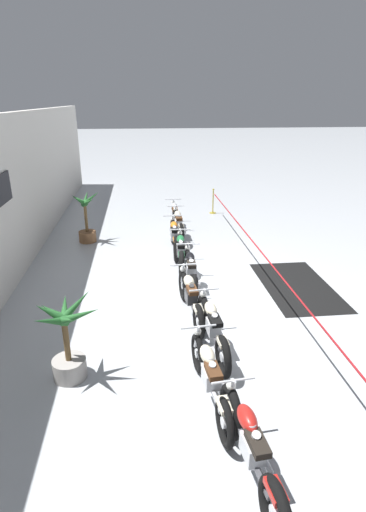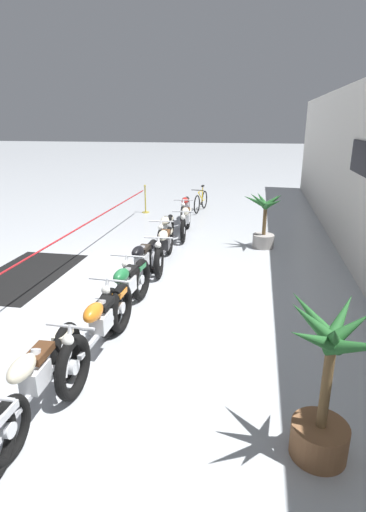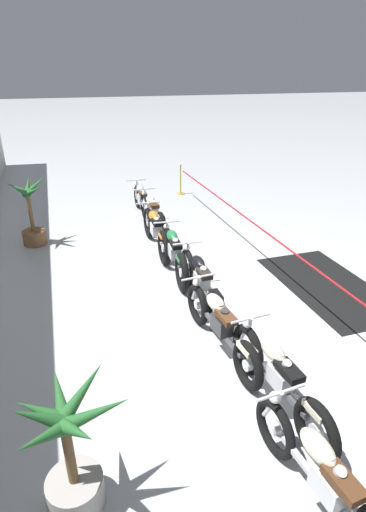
{
  "view_description": "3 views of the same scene",
  "coord_description": "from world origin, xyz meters",
  "px_view_note": "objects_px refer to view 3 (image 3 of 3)",
  "views": [
    {
      "loc": [
        -9.09,
        1.7,
        4.52
      ],
      "look_at": [
        0.25,
        0.7,
        0.82
      ],
      "focal_mm": 28.0,
      "sensor_mm": 36.0,
      "label": 1
    },
    {
      "loc": [
        7.45,
        2.78,
        3.26
      ],
      "look_at": [
        -0.82,
        1.26,
        0.43
      ],
      "focal_mm": 28.0,
      "sensor_mm": 36.0,
      "label": 2
    },
    {
      "loc": [
        -6.05,
        2.81,
        4.08
      ],
      "look_at": [
        1.09,
        0.53,
        0.53
      ],
      "focal_mm": 28.0,
      "sensor_mm": 36.0,
      "label": 3
    }
  ],
  "objects_px": {
    "potted_palm_left_of_row": "(31,215)",
    "motorcycle_orange_6": "(156,231)",
    "motorcycle_cream_3": "(220,326)",
    "potted_palm_right_of_row": "(71,457)",
    "motorcycle_cream_2": "(278,379)",
    "motorcycle_cream_7": "(153,213)",
    "stanchion_mid_left": "(181,184)",
    "motorcycle_cream_1": "(325,483)",
    "motorcycle_black_4": "(201,282)",
    "motorcycle_green_5": "(174,254)",
    "motorcycle_silver_8": "(142,200)",
    "floor_banner": "(328,285)",
    "stanchion_far_left": "(336,290)"
  },
  "relations": [
    {
      "from": "motorcycle_cream_1",
      "to": "stanchion_far_left",
      "type": "relative_size",
      "value": 0.17
    },
    {
      "from": "motorcycle_cream_2",
      "to": "motorcycle_cream_7",
      "type": "bearing_deg",
      "value": 0.07
    },
    {
      "from": "motorcycle_orange_6",
      "to": "motorcycle_silver_8",
      "type": "bearing_deg",
      "value": -5.12
    },
    {
      "from": "floor_banner",
      "to": "potted_palm_right_of_row",
      "type": "bearing_deg",
      "value": 120.6
    },
    {
      "from": "motorcycle_cream_2",
      "to": "motorcycle_cream_7",
      "type": "height_order",
      "value": "motorcycle_cream_7"
    },
    {
      "from": "motorcycle_cream_1",
      "to": "motorcycle_cream_3",
      "type": "height_order",
      "value": "motorcycle_cream_3"
    },
    {
      "from": "motorcycle_cream_2",
      "to": "floor_banner",
      "type": "distance_m",
      "value": 3.73
    },
    {
      "from": "motorcycle_green_5",
      "to": "floor_banner",
      "type": "relative_size",
      "value": 0.73
    },
    {
      "from": "stanchion_mid_left",
      "to": "stanchion_far_left",
      "type": "bearing_deg",
      "value": 180.0
    },
    {
      "from": "potted_palm_left_of_row",
      "to": "potted_palm_right_of_row",
      "type": "height_order",
      "value": "potted_palm_left_of_row"
    },
    {
      "from": "motorcycle_cream_3",
      "to": "floor_banner",
      "type": "xyz_separation_m",
      "value": [
        1.23,
        -2.94,
        -0.46
      ]
    },
    {
      "from": "motorcycle_black_4",
      "to": "motorcycle_green_5",
      "type": "height_order",
      "value": "motorcycle_green_5"
    },
    {
      "from": "potted_palm_right_of_row",
      "to": "motorcycle_cream_3",
      "type": "bearing_deg",
      "value": -51.24
    },
    {
      "from": "motorcycle_green_5",
      "to": "motorcycle_cream_7",
      "type": "distance_m",
      "value": 2.71
    },
    {
      "from": "motorcycle_silver_8",
      "to": "stanchion_mid_left",
      "type": "bearing_deg",
      "value": -45.13
    },
    {
      "from": "floor_banner",
      "to": "motorcycle_cream_7",
      "type": "bearing_deg",
      "value": 32.92
    },
    {
      "from": "motorcycle_cream_7",
      "to": "stanchion_mid_left",
      "type": "height_order",
      "value": "stanchion_mid_left"
    },
    {
      "from": "motorcycle_silver_8",
      "to": "potted_palm_right_of_row",
      "type": "relative_size",
      "value": 1.37
    },
    {
      "from": "motorcycle_green_5",
      "to": "potted_palm_left_of_row",
      "type": "xyz_separation_m",
      "value": [
        2.64,
        2.9,
        0.3
      ]
    },
    {
      "from": "motorcycle_cream_3",
      "to": "potted_palm_right_of_row",
      "type": "height_order",
      "value": "potted_palm_right_of_row"
    },
    {
      "from": "motorcycle_green_5",
      "to": "motorcycle_cream_7",
      "type": "xyz_separation_m",
      "value": [
        2.7,
        -0.19,
        0.0
      ]
    },
    {
      "from": "motorcycle_cream_1",
      "to": "motorcycle_black_4",
      "type": "relative_size",
      "value": 0.96
    },
    {
      "from": "motorcycle_black_4",
      "to": "potted_palm_right_of_row",
      "type": "height_order",
      "value": "potted_palm_right_of_row"
    },
    {
      "from": "potted_palm_left_of_row",
      "to": "motorcycle_orange_6",
      "type": "bearing_deg",
      "value": -114.16
    },
    {
      "from": "motorcycle_cream_3",
      "to": "potted_palm_left_of_row",
      "type": "relative_size",
      "value": 1.39
    },
    {
      "from": "motorcycle_cream_1",
      "to": "motorcycle_cream_7",
      "type": "relative_size",
      "value": 0.97
    },
    {
      "from": "stanchion_mid_left",
      "to": "floor_banner",
      "type": "distance_m",
      "value": 7.32
    },
    {
      "from": "stanchion_mid_left",
      "to": "motorcycle_black_4",
      "type": "bearing_deg",
      "value": 165.57
    },
    {
      "from": "potted_palm_left_of_row",
      "to": "stanchion_mid_left",
      "type": "bearing_deg",
      "value": -57.12
    },
    {
      "from": "motorcycle_green_5",
      "to": "stanchion_far_left",
      "type": "relative_size",
      "value": 0.16
    },
    {
      "from": "motorcycle_cream_3",
      "to": "motorcycle_cream_1",
      "type": "bearing_deg",
      "value": 179.34
    },
    {
      "from": "motorcycle_silver_8",
      "to": "potted_palm_left_of_row",
      "type": "relative_size",
      "value": 1.27
    },
    {
      "from": "motorcycle_green_5",
      "to": "potted_palm_right_of_row",
      "type": "xyz_separation_m",
      "value": [
        -4.57,
        2.39,
        0.22
      ]
    },
    {
      "from": "motorcycle_cream_3",
      "to": "stanchion_far_left",
      "type": "height_order",
      "value": "stanchion_far_left"
    },
    {
      "from": "motorcycle_silver_8",
      "to": "stanchion_far_left",
      "type": "bearing_deg",
      "value": -165.3
    },
    {
      "from": "motorcycle_green_5",
      "to": "potted_palm_right_of_row",
      "type": "height_order",
      "value": "potted_palm_right_of_row"
    },
    {
      "from": "motorcycle_green_5",
      "to": "floor_banner",
      "type": "xyz_separation_m",
      "value": [
        -1.47,
        -2.88,
        -0.48
      ]
    },
    {
      "from": "motorcycle_cream_2",
      "to": "motorcycle_silver_8",
      "type": "relative_size",
      "value": 1.05
    },
    {
      "from": "stanchion_mid_left",
      "to": "motorcycle_orange_6",
      "type": "bearing_deg",
      "value": 155.46
    },
    {
      "from": "floor_banner",
      "to": "motorcycle_green_5",
      "type": "bearing_deg",
      "value": 63.04
    },
    {
      "from": "motorcycle_orange_6",
      "to": "motorcycle_silver_8",
      "type": "height_order",
      "value": "motorcycle_orange_6"
    },
    {
      "from": "motorcycle_cream_3",
      "to": "floor_banner",
      "type": "distance_m",
      "value": 3.22
    },
    {
      "from": "floor_banner",
      "to": "stanchion_mid_left",
      "type": "bearing_deg",
      "value": 7.45
    },
    {
      "from": "motorcycle_cream_2",
      "to": "floor_banner",
      "type": "bearing_deg",
      "value": -46.49
    },
    {
      "from": "motorcycle_cream_3",
      "to": "motorcycle_black_4",
      "type": "distance_m",
      "value": 1.37
    },
    {
      "from": "motorcycle_black_4",
      "to": "motorcycle_silver_8",
      "type": "bearing_deg",
      "value": -0.59
    },
    {
      "from": "motorcycle_cream_1",
      "to": "potted_palm_left_of_row",
      "type": "height_order",
      "value": "potted_palm_left_of_row"
    },
    {
      "from": "motorcycle_cream_3",
      "to": "stanchion_far_left",
      "type": "relative_size",
      "value": 0.17
    },
    {
      "from": "motorcycle_cream_2",
      "to": "motorcycle_cream_7",
      "type": "xyz_separation_m",
      "value": [
        6.72,
        0.01,
        0.01
      ]
    },
    {
      "from": "motorcycle_cream_1",
      "to": "motorcycle_silver_8",
      "type": "height_order",
      "value": "same"
    }
  ]
}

